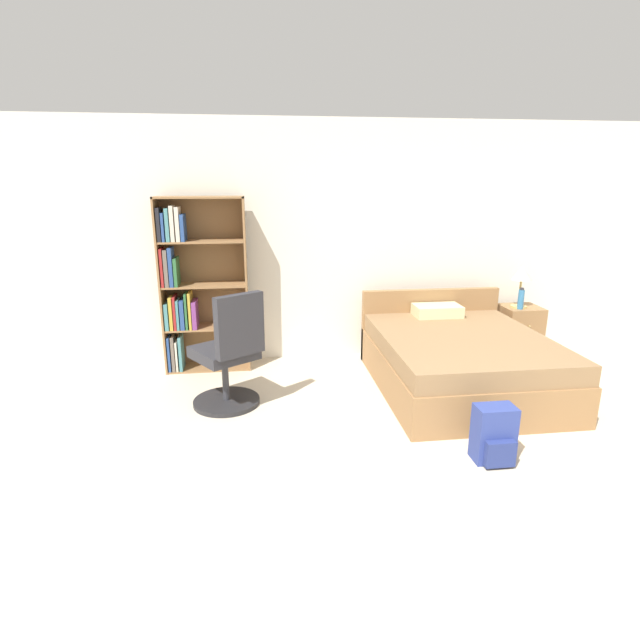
% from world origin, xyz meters
% --- Properties ---
extents(ground_plane, '(14.00, 14.00, 0.00)m').
position_xyz_m(ground_plane, '(0.00, 0.00, 0.00)').
color(ground_plane, beige).
extents(wall_back, '(9.00, 0.06, 2.60)m').
position_xyz_m(wall_back, '(0.00, 3.23, 1.30)').
color(wall_back, silver).
rests_on(wall_back, ground_plane).
extents(bookshelf, '(0.88, 0.32, 1.81)m').
position_xyz_m(bookshelf, '(-1.94, 2.96, 0.91)').
color(bookshelf, olive).
rests_on(bookshelf, ground_plane).
extents(bed, '(1.55, 1.91, 0.80)m').
position_xyz_m(bed, '(0.65, 2.13, 0.28)').
color(bed, olive).
rests_on(bed, ground_plane).
extents(office_chair, '(0.69, 0.72, 1.07)m').
position_xyz_m(office_chair, '(-1.54, 1.94, 0.47)').
color(office_chair, '#232326').
rests_on(office_chair, ground_plane).
extents(nightstand, '(0.42, 0.42, 0.58)m').
position_xyz_m(nightstand, '(1.71, 2.92, 0.29)').
color(nightstand, olive).
rests_on(nightstand, ground_plane).
extents(table_lamp, '(0.22, 0.22, 0.48)m').
position_xyz_m(table_lamp, '(1.65, 2.90, 0.94)').
color(table_lamp, tan).
rests_on(table_lamp, nightstand).
extents(water_bottle, '(0.07, 0.07, 0.24)m').
position_xyz_m(water_bottle, '(1.63, 2.83, 0.69)').
color(water_bottle, teal).
rests_on(water_bottle, nightstand).
extents(backpack_blue, '(0.28, 0.24, 0.42)m').
position_xyz_m(backpack_blue, '(0.38, 0.79, 0.20)').
color(backpack_blue, navy).
rests_on(backpack_blue, ground_plane).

